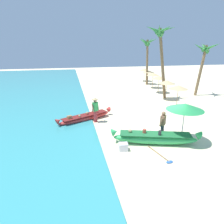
# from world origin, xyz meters

# --- Properties ---
(ground_plane) EXTENTS (80.00, 80.00, 0.00)m
(ground_plane) POSITION_xyz_m (0.00, 0.00, 0.00)
(ground_plane) COLOR beige
(boat_green_foreground) EXTENTS (4.75, 2.03, 0.87)m
(boat_green_foreground) POSITION_xyz_m (-0.29, -0.91, 0.32)
(boat_green_foreground) COLOR #38B760
(boat_green_foreground) RESTS_ON ground
(boat_red_midground) EXTENTS (4.13, 2.40, 0.70)m
(boat_red_midground) POSITION_xyz_m (-3.70, 3.37, 0.25)
(boat_red_midground) COLOR red
(boat_red_midground) RESTS_ON ground
(person_vendor_hatted) EXTENTS (0.57, 0.48, 1.76)m
(person_vendor_hatted) POSITION_xyz_m (-3.01, 2.95, 1.01)
(person_vendor_hatted) COLOR #B2383D
(person_vendor_hatted) RESTS_ON ground
(person_tourist_customer) EXTENTS (0.53, 0.52, 1.64)m
(person_tourist_customer) POSITION_xyz_m (0.35, -0.44, 0.93)
(person_tourist_customer) COLOR #333842
(person_tourist_customer) RESTS_ON ground
(patio_umbrella_large) EXTENTS (1.95, 1.95, 2.19)m
(patio_umbrella_large) POSITION_xyz_m (1.27, -0.97, 2.00)
(patio_umbrella_large) COLOR #B7B7BC
(patio_umbrella_large) RESTS_ON ground
(parasol_row_0) EXTENTS (1.60, 1.60, 1.91)m
(parasol_row_0) POSITION_xyz_m (4.41, 5.04, 1.75)
(parasol_row_0) COLOR #8E6B47
(parasol_row_0) RESTS_ON ground
(parasol_row_1) EXTENTS (1.60, 1.60, 1.91)m
(parasol_row_1) POSITION_xyz_m (4.64, 7.58, 1.75)
(parasol_row_1) COLOR #8E6B47
(parasol_row_1) RESTS_ON ground
(parasol_row_2) EXTENTS (1.60, 1.60, 1.91)m
(parasol_row_2) POSITION_xyz_m (5.20, 10.48, 1.75)
(parasol_row_2) COLOR #8E6B47
(parasol_row_2) RESTS_ON ground
(parasol_row_3) EXTENTS (1.60, 1.60, 1.91)m
(parasol_row_3) POSITION_xyz_m (5.64, 13.17, 1.75)
(parasol_row_3) COLOR #8E6B47
(parasol_row_3) RESTS_ON ground
(parasol_row_4) EXTENTS (1.60, 1.60, 1.91)m
(parasol_row_4) POSITION_xyz_m (6.09, 15.78, 1.75)
(parasol_row_4) COLOR #8E6B47
(parasol_row_4) RESTS_ON ground
(parasol_row_5) EXTENTS (1.60, 1.60, 1.91)m
(parasol_row_5) POSITION_xyz_m (6.43, 18.15, 1.75)
(parasol_row_5) COLOR #8E6B47
(parasol_row_5) RESTS_ON ground
(palm_tree_tall_inland) EXTENTS (2.75, 2.99, 5.49)m
(palm_tree_tall_inland) POSITION_xyz_m (9.08, 8.49, 4.36)
(palm_tree_tall_inland) COLOR brown
(palm_tree_tall_inland) RESTS_ON ground
(palm_tree_leaning_seaward) EXTENTS (2.64, 2.29, 6.18)m
(palm_tree_leaning_seaward) POSITION_xyz_m (5.62, 15.48, 4.80)
(palm_tree_leaning_seaward) COLOR brown
(palm_tree_leaning_seaward) RESTS_ON ground
(palm_tree_mid_cluster) EXTENTS (2.96, 2.32, 6.95)m
(palm_tree_mid_cluster) POSITION_xyz_m (3.91, 8.09, 5.53)
(palm_tree_mid_cluster) COLOR brown
(palm_tree_mid_cluster) RESTS_ON ground
(cooler_box) EXTENTS (0.49, 0.43, 0.38)m
(cooler_box) POSITION_xyz_m (-2.16, -1.26, 0.19)
(cooler_box) COLOR silver
(cooler_box) RESTS_ON ground
(paddle) EXTENTS (0.61, 1.77, 0.05)m
(paddle) POSITION_xyz_m (-0.51, -2.24, 0.03)
(paddle) COLOR #8E6B47
(paddle) RESTS_ON ground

